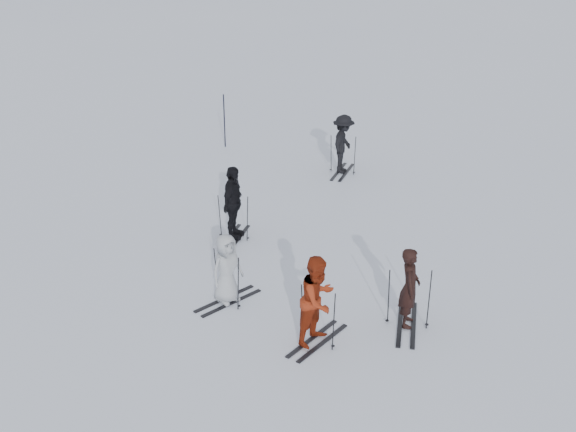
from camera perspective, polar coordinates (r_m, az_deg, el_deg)
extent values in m
plane|color=silver|center=(17.66, -0.99, -4.23)|extent=(120.00, 120.00, 0.00)
imported|color=black|center=(15.26, 9.58, -5.67)|extent=(0.50, 0.69, 1.77)
imported|color=maroon|center=(14.49, 2.39, -6.74)|extent=(0.99, 1.12, 1.91)
imported|color=#A5AAAE|center=(15.99, -4.87, -4.24)|extent=(0.83, 0.94, 1.62)
imported|color=black|center=(18.86, -4.36, 0.97)|extent=(0.54, 1.18, 1.98)
imported|color=black|center=(23.52, 4.38, 5.63)|extent=(0.74, 1.25, 1.91)
cylinder|color=black|center=(26.09, -5.05, 7.49)|extent=(0.05, 0.05, 1.93)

